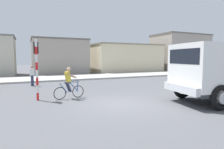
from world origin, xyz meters
TOP-DOWN VIEW (x-y plane):
  - ground_plane at (0.00, 0.00)m, footprint 120.00×120.00m
  - sidewalk_far at (0.00, 12.57)m, footprint 80.00×5.00m
  - cyclist at (-1.98, 2.15)m, footprint 1.71×0.56m
  - traffic_light_pole at (-3.57, 2.48)m, footprint 0.24×0.43m
  - pedestrian_near_kerb at (-3.68, 8.07)m, footprint 0.34×0.22m
  - building_mid_block at (0.23, 19.50)m, footprint 7.33×6.32m
  - building_corner_right at (10.57, 18.94)m, footprint 10.93×6.44m
  - building_set_back at (21.62, 18.36)m, footprint 9.45×6.18m

SIDE VIEW (x-z plane):
  - ground_plane at x=0.00m, z-range 0.00..0.00m
  - sidewalk_far at x=0.00m, z-range 0.00..0.16m
  - pedestrian_near_kerb at x=-3.68m, z-range 0.04..1.66m
  - cyclist at x=-1.98m, z-range 0.00..1.72m
  - traffic_light_pole at x=-3.57m, z-range 0.47..3.67m
  - building_corner_right at x=10.57m, z-range 0.00..4.36m
  - building_mid_block at x=0.23m, z-range 0.00..4.82m
  - building_set_back at x=21.62m, z-range 0.00..6.43m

